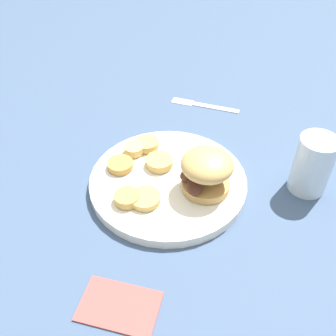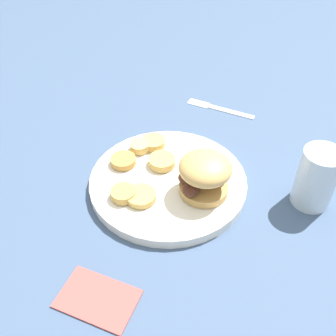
# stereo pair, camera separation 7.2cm
# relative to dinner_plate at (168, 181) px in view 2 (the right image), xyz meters

# --- Properties ---
(ground_plane) EXTENTS (4.00, 4.00, 0.00)m
(ground_plane) POSITION_rel_dinner_plate_xyz_m (0.00, 0.00, -0.01)
(ground_plane) COLOR #3D5170
(dinner_plate) EXTENTS (0.30, 0.30, 0.02)m
(dinner_plate) POSITION_rel_dinner_plate_xyz_m (0.00, 0.00, 0.00)
(dinner_plate) COLOR white
(dinner_plate) RESTS_ON ground_plane
(sandwich) EXTENTS (0.10, 0.11, 0.08)m
(sandwich) POSITION_rel_dinner_plate_xyz_m (0.07, 0.01, 0.05)
(sandwich) COLOR tan
(sandwich) RESTS_ON dinner_plate
(potato_round_0) EXTENTS (0.05, 0.05, 0.01)m
(potato_round_0) POSITION_rel_dinner_plate_xyz_m (-0.01, -0.07, 0.02)
(potato_round_0) COLOR tan
(potato_round_0) RESTS_ON dinner_plate
(potato_round_1) EXTENTS (0.04, 0.04, 0.02)m
(potato_round_1) POSITION_rel_dinner_plate_xyz_m (-0.09, 0.04, 0.02)
(potato_round_1) COLOR #DBB766
(potato_round_1) RESTS_ON dinner_plate
(potato_round_2) EXTENTS (0.05, 0.05, 0.02)m
(potato_round_2) POSITION_rel_dinner_plate_xyz_m (-0.03, 0.03, 0.02)
(potato_round_2) COLOR tan
(potato_round_2) RESTS_ON dinner_plate
(potato_round_3) EXTENTS (0.05, 0.05, 0.01)m
(potato_round_3) POSITION_rel_dinner_plate_xyz_m (-0.08, 0.07, 0.02)
(potato_round_3) COLOR tan
(potato_round_3) RESTS_ON dinner_plate
(potato_round_4) EXTENTS (0.05, 0.05, 0.02)m
(potato_round_4) POSITION_rel_dinner_plate_xyz_m (-0.04, -0.08, 0.02)
(potato_round_4) COLOR tan
(potato_round_4) RESTS_ON dinner_plate
(potato_round_5) EXTENTS (0.05, 0.05, 0.01)m
(potato_round_5) POSITION_rel_dinner_plate_xyz_m (-0.10, -0.01, 0.02)
(potato_round_5) COLOR #BC8942
(potato_round_5) RESTS_ON dinner_plate
(fork) EXTENTS (0.17, 0.04, 0.00)m
(fork) POSITION_rel_dinner_plate_xyz_m (-0.04, 0.29, -0.01)
(fork) COLOR silver
(fork) RESTS_ON ground_plane
(drinking_glass) EXTENTS (0.07, 0.07, 0.11)m
(drinking_glass) POSITION_rel_dinner_plate_xyz_m (0.24, 0.11, 0.05)
(drinking_glass) COLOR silver
(drinking_glass) RESTS_ON ground_plane
(napkin) EXTENTS (0.13, 0.09, 0.01)m
(napkin) POSITION_rel_dinner_plate_xyz_m (0.04, -0.26, -0.01)
(napkin) COLOR #B24C47
(napkin) RESTS_ON ground_plane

